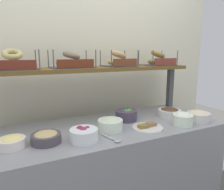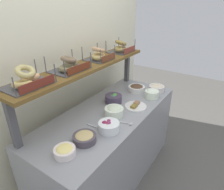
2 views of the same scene
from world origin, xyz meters
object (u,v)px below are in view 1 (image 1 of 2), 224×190
object	(u,v)px
serving_plate_white	(147,127)
bowl_hummus	(46,137)
bowl_scallion_spread	(110,124)
bowl_veggie_mix	(126,115)
bowl_potato_salad	(199,116)
bowl_egg_salad	(12,142)
bowl_chocolate_spread	(170,112)
bowl_beet_salad	(84,134)
bagel_basket_plain	(13,63)
bagel_basket_poppy	(72,62)
bagel_basket_everything	(158,60)
serving_spoon_near_plate	(113,139)
bagel_basket_sesame	(119,61)
serving_spoon_by_edge	(76,136)
bowl_cream_cheese	(183,119)

from	to	relation	value
serving_plate_white	bowl_hummus	bearing A→B (deg)	174.01
bowl_scallion_spread	bowl_veggie_mix	world-z (taller)	bowl_scallion_spread
bowl_potato_salad	bowl_hummus	bearing A→B (deg)	175.30
bowl_egg_salad	bowl_veggie_mix	bearing A→B (deg)	10.24
serving_plate_white	bowl_chocolate_spread	bearing A→B (deg)	25.66
bowl_scallion_spread	bowl_chocolate_spread	bearing A→B (deg)	7.10
bowl_beet_salad	bowl_egg_salad	distance (m)	0.42
bagel_basket_plain	bagel_basket_poppy	size ratio (longest dim) A/B	1.02
bagel_basket_poppy	bagel_basket_everything	bearing A→B (deg)	-1.33
serving_spoon_near_plate	bagel_basket_poppy	bearing A→B (deg)	101.73
bowl_potato_salad	serving_spoon_near_plate	world-z (taller)	bowl_potato_salad
bagel_basket_sesame	bagel_basket_poppy	bearing A→B (deg)	178.67
serving_plate_white	serving_spoon_by_edge	bearing A→B (deg)	170.30
bowl_scallion_spread	serving_spoon_by_edge	world-z (taller)	bowl_scallion_spread
serving_spoon_near_plate	bowl_chocolate_spread	bearing A→B (deg)	20.18
bowl_potato_salad	bagel_basket_poppy	xyz separation A→B (m)	(-0.91, 0.48, 0.43)
bowl_scallion_spread	bowl_veggie_mix	distance (m)	0.26
bowl_scallion_spread	bagel_basket_plain	bearing A→B (deg)	148.64
serving_spoon_near_plate	bagel_basket_plain	distance (m)	0.89
serving_plate_white	bagel_basket_poppy	world-z (taller)	bagel_basket_poppy
bagel_basket_everything	bowl_egg_salad	bearing A→B (deg)	-165.04
serving_plate_white	bowl_scallion_spread	bearing A→B (deg)	159.61
bowl_hummus	bowl_potato_salad	size ratio (longest dim) A/B	1.01
bowl_beet_salad	bowl_hummus	size ratio (longest dim) A/B	0.97
bagel_basket_sesame	bagel_basket_everything	bearing A→B (deg)	-1.33
bowl_cream_cheese	bagel_basket_poppy	bearing A→B (deg)	144.86
bagel_basket_plain	serving_spoon_by_edge	bearing A→B (deg)	-47.74
bowl_scallion_spread	bowl_potato_salad	bearing A→B (deg)	-9.11
bowl_hummus	serving_spoon_by_edge	distance (m)	0.19
bowl_egg_salad	serving_spoon_by_edge	xyz separation A→B (m)	(0.38, -0.00, -0.03)
bowl_egg_salad	bagel_basket_poppy	xyz separation A→B (m)	(0.47, 0.37, 0.44)
bowl_scallion_spread	bowl_egg_salad	size ratio (longest dim) A/B	1.16
serving_plate_white	serving_spoon_near_plate	world-z (taller)	serving_plate_white
bowl_hummus	bagel_basket_plain	size ratio (longest dim) A/B	0.54
bowl_egg_salad	serving_spoon_by_edge	size ratio (longest dim) A/B	0.88
bowl_egg_salad	serving_spoon_near_plate	bearing A→B (deg)	-15.94
bowl_veggie_mix	bagel_basket_everything	xyz separation A→B (m)	(0.45, 0.19, 0.43)
bowl_chocolate_spread	serving_spoon_by_edge	distance (m)	0.88
bagel_basket_everything	serving_plate_white	bearing A→B (deg)	-132.89
bowl_chocolate_spread	bowl_veggie_mix	bearing A→B (deg)	169.43
bowl_chocolate_spread	bagel_basket_sesame	size ratio (longest dim) A/B	0.75
bagel_basket_poppy	bagel_basket_plain	bearing A→B (deg)	-179.69
bowl_beet_salad	bowl_potato_salad	distance (m)	0.97
serving_plate_white	bagel_basket_plain	bearing A→B (deg)	151.73
bowl_chocolate_spread	bowl_cream_cheese	xyz separation A→B (m)	(-0.06, -0.22, 0.01)
serving_plate_white	bagel_basket_poppy	bearing A→B (deg)	132.84
bowl_potato_salad	bagel_basket_sesame	xyz separation A→B (m)	(-0.50, 0.47, 0.44)
bowl_veggie_mix	bagel_basket_sesame	size ratio (longest dim) A/B	0.68
bowl_hummus	bagel_basket_sesame	world-z (taller)	bagel_basket_sesame
bowl_cream_cheese	bagel_basket_plain	xyz separation A→B (m)	(-1.14, 0.50, 0.43)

